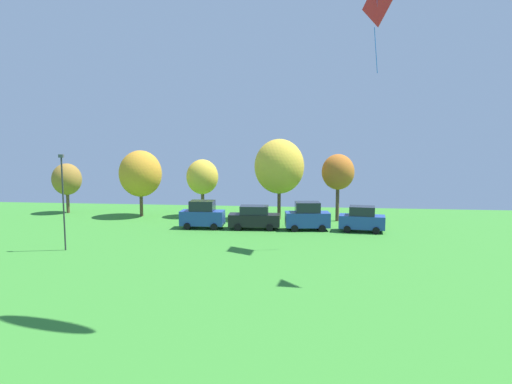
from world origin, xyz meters
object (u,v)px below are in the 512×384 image
parked_car_third_from_left (307,216)px  treeline_tree_1 (140,174)px  treeline_tree_2 (202,177)px  kite_flying_2 (377,6)px  treeline_tree_4 (338,172)px  treeline_tree_3 (279,166)px  light_post_1 (63,197)px  parked_car_leftmost (202,215)px  parked_car_rightmost_in_row (362,219)px  parked_car_second_from_left (254,218)px  treeline_tree_0 (67,179)px

parked_car_third_from_left → treeline_tree_1: 19.28m
treeline_tree_2 → treeline_tree_1: bearing=-174.3°
kite_flying_2 → treeline_tree_4: size_ratio=0.95×
treeline_tree_3 → treeline_tree_4: (6.04, -0.56, -0.52)m
parked_car_third_from_left → treeline_tree_2: treeline_tree_2 is taller
light_post_1 → treeline_tree_4: bearing=35.5°
parked_car_leftmost → parked_car_rightmost_in_row: (14.77, 0.03, -0.13)m
parked_car_leftmost → parked_car_third_from_left: 9.85m
kite_flying_2 → parked_car_rightmost_in_row: (0.02, 6.04, -16.89)m
treeline_tree_4 → parked_car_third_from_left: bearing=-120.4°
parked_car_third_from_left → treeline_tree_2: (-11.38, 6.44, 3.04)m
treeline_tree_3 → treeline_tree_4: size_ratio=1.22×
parked_car_second_from_left → light_post_1: bearing=-146.2°
parked_car_leftmost → treeline_tree_3: 10.06m
parked_car_second_from_left → treeline_tree_4: (7.97, 5.36, 3.93)m
light_post_1 → treeline_tree_2: light_post_1 is taller
light_post_1 → treeline_tree_2: 17.73m
treeline_tree_1 → treeline_tree_3: 15.11m
parked_car_second_from_left → parked_car_third_from_left: parked_car_third_from_left is taller
treeline_tree_3 → parked_car_second_from_left: bearing=-108.1°
light_post_1 → treeline_tree_3: size_ratio=0.86×
parked_car_rightmost_in_row → treeline_tree_0: (-32.21, 7.26, 2.70)m
parked_car_rightmost_in_row → treeline_tree_1: size_ratio=0.59×
parked_car_leftmost → light_post_1: bearing=-131.4°
kite_flying_2 → treeline_tree_1: bearing=152.4°
parked_car_second_from_left → light_post_1: light_post_1 is taller
kite_flying_2 → parked_car_leftmost: (-14.75, 6.01, -16.77)m
parked_car_rightmost_in_row → treeline_tree_3: (-7.91, 5.97, 4.40)m
kite_flying_2 → treeline_tree_4: 17.44m
parked_car_second_from_left → treeline_tree_1: bearing=153.1°
parked_car_second_from_left → treeline_tree_1: size_ratio=0.67×
light_post_1 → treeline_tree_3: treeline_tree_3 is taller
parked_car_rightmost_in_row → treeline_tree_2: treeline_tree_2 is taller
parked_car_second_from_left → treeline_tree_2: bearing=131.7°
treeline_tree_0 → treeline_tree_3: 24.39m
parked_car_rightmost_in_row → treeline_tree_3: 10.84m
parked_car_second_from_left → treeline_tree_4: treeline_tree_4 is taller
parked_car_second_from_left → treeline_tree_4: bearing=31.2°
parked_car_leftmost → parked_car_third_from_left: parked_car_leftmost is taller
parked_car_second_from_left → light_post_1: (-13.23, -9.78, 2.92)m
parked_car_third_from_left → treeline_tree_0: 28.30m
parked_car_third_from_left → light_post_1: size_ratio=0.59×
parked_car_second_from_left → treeline_tree_0: (-22.37, 7.21, 2.75)m
parked_car_third_from_left → parked_car_rightmost_in_row: (4.92, -0.21, -0.12)m
treeline_tree_1 → parked_car_leftmost: bearing=-36.2°
parked_car_rightmost_in_row → light_post_1: 25.21m
parked_car_leftmost → parked_car_rightmost_in_row: parked_car_leftmost is taller
treeline_tree_0 → treeline_tree_1: size_ratio=0.79×
light_post_1 → treeline_tree_2: (6.78, 16.38, 0.29)m
kite_flying_2 → light_post_1: size_ratio=0.91×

